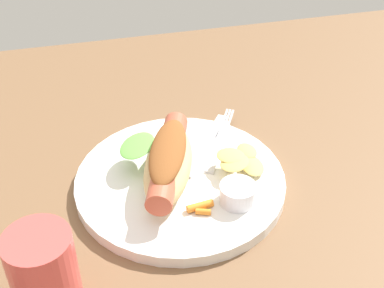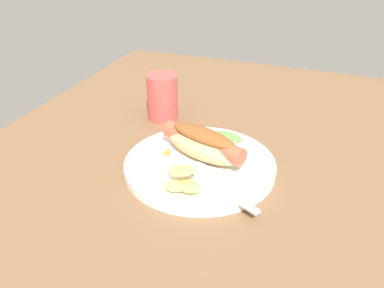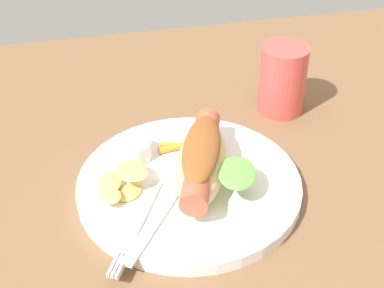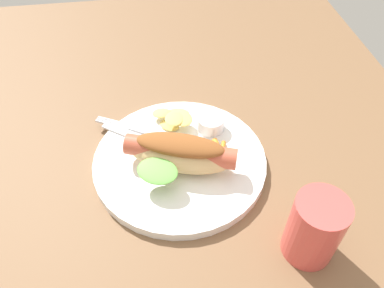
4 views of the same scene
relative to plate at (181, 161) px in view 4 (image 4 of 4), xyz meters
The scene contains 9 objects.
ground_plane 2.27cm from the plate, behind, with size 120.00×90.00×1.80cm, color brown.
plate is the anchor object (origin of this frame).
hot_dog 4.31cm from the plate, 159.37° to the left, with size 11.54×16.87×5.68cm.
sauce_ramekin 8.46cm from the plate, 45.06° to the right, with size 4.49×4.49×2.46cm, color white.
fork 9.54cm from the plate, 41.24° to the left, with size 8.03×13.88×0.40cm.
knife 7.81cm from the plate, 50.30° to the left, with size 14.79×1.40×0.36cm, color silver.
chips_pile 8.21cm from the plate, ahead, with size 6.79×7.32×2.65cm.
carrot_garnish 6.51cm from the plate, 80.43° to the right, with size 3.37×2.23×0.93cm.
drinking_cup 22.81cm from the plate, 139.15° to the right, with size 6.70×6.70×10.10cm, color #D84C47.
Camera 4 is at (-37.59, 3.82, 46.77)cm, focal length 35.62 mm.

